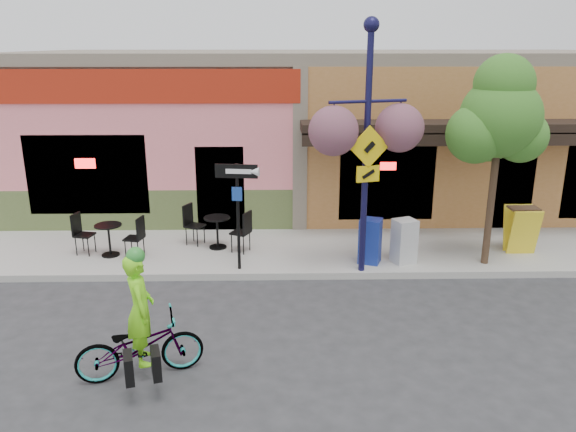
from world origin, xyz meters
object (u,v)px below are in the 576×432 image
(building, at_px, (326,125))
(lamp_post, at_px, (366,151))
(one_way_sign, at_px, (238,218))
(street_tree, at_px, (495,162))
(cyclist_rider, at_px, (141,325))
(newspaper_box_grey, at_px, (404,241))
(bicycle, at_px, (140,346))
(newspaper_box_blue, at_px, (370,241))

(building, relative_size, lamp_post, 3.59)
(one_way_sign, height_order, street_tree, street_tree)
(cyclist_rider, relative_size, newspaper_box_grey, 1.73)
(lamp_post, height_order, newspaper_box_grey, lamp_post)
(bicycle, bearing_deg, one_way_sign, -34.59)
(one_way_sign, relative_size, newspaper_box_blue, 2.30)
(bicycle, xyz_separation_m, one_way_sign, (1.22, 3.75, 0.80))
(newspaper_box_blue, bearing_deg, bicycle, -114.10)
(newspaper_box_grey, height_order, street_tree, street_tree)
(lamp_post, bearing_deg, newspaper_box_grey, 8.59)
(one_way_sign, bearing_deg, newspaper_box_blue, 13.00)
(bicycle, distance_m, lamp_post, 5.69)
(newspaper_box_blue, relative_size, street_tree, 0.22)
(lamp_post, height_order, newspaper_box_blue, lamp_post)
(bicycle, xyz_separation_m, newspaper_box_grey, (4.77, 4.05, 0.15))
(building, relative_size, bicycle, 9.84)
(cyclist_rider, bearing_deg, one_way_sign, -33.90)
(building, relative_size, cyclist_rider, 10.89)
(bicycle, xyz_separation_m, cyclist_rider, (0.05, 0.00, 0.35))
(bicycle, relative_size, one_way_sign, 0.81)
(bicycle, distance_m, newspaper_box_blue, 5.72)
(newspaper_box_grey, xyz_separation_m, street_tree, (1.77, -0.08, 1.75))
(one_way_sign, bearing_deg, lamp_post, 3.87)
(building, distance_m, lamp_post, 6.87)
(building, bearing_deg, bicycle, -108.99)
(lamp_post, bearing_deg, cyclist_rider, -151.23)
(building, height_order, street_tree, street_tree)
(bicycle, relative_size, lamp_post, 0.36)
(building, height_order, newspaper_box_grey, building)
(bicycle, bearing_deg, street_tree, -75.35)
(bicycle, distance_m, cyclist_rider, 0.35)
(cyclist_rider, height_order, lamp_post, lamp_post)
(one_way_sign, distance_m, newspaper_box_blue, 2.90)
(bicycle, height_order, lamp_post, lamp_post)
(one_way_sign, xyz_separation_m, newspaper_box_grey, (3.55, 0.30, -0.65))
(cyclist_rider, bearing_deg, street_tree, -75.15)
(building, xyz_separation_m, lamp_post, (0.20, -6.85, 0.44))
(lamp_post, relative_size, newspaper_box_blue, 5.14)
(one_way_sign, relative_size, street_tree, 0.51)
(building, xyz_separation_m, bicycle, (-3.60, -10.47, -1.76))
(bicycle, xyz_separation_m, newspaper_box_blue, (4.03, 4.05, 0.16))
(one_way_sign, height_order, newspaper_box_grey, one_way_sign)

